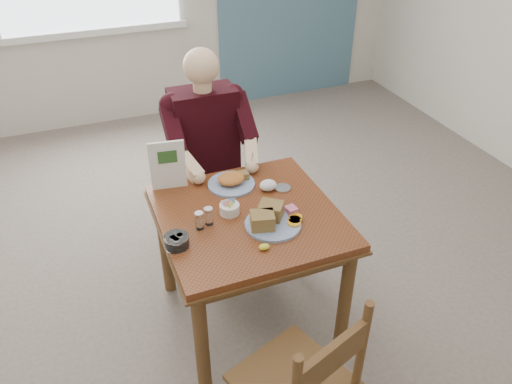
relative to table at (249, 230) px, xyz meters
name	(u,v)px	position (x,y,z in m)	size (l,w,h in m)	color
floor	(250,314)	(0.00, 0.00, -0.64)	(6.00, 6.00, 0.00)	#60564D
lemon_wedge	(264,247)	(-0.03, -0.29, 0.13)	(0.05, 0.04, 0.03)	yellow
napkin	(268,185)	(0.18, 0.17, 0.14)	(0.10, 0.08, 0.06)	white
metal_dish	(283,188)	(0.26, 0.15, 0.12)	(0.09, 0.09, 0.01)	silver
table	(249,230)	(0.00, 0.00, 0.00)	(0.92, 0.92, 0.75)	brown
chair_far	(207,180)	(0.00, 0.80, -0.16)	(0.42, 0.42, 0.95)	brown
diner	(208,142)	(0.00, 0.71, 0.17)	(0.53, 0.56, 1.39)	gray
near_plate	(271,219)	(0.07, -0.13, 0.15)	(0.37, 0.37, 0.09)	white
far_plate	(232,181)	(0.01, 0.29, 0.14)	(0.27, 0.27, 0.07)	white
caddy	(229,209)	(-0.09, 0.04, 0.14)	(0.11, 0.11, 0.08)	white
shakers	(204,218)	(-0.24, -0.02, 0.16)	(0.11, 0.07, 0.10)	white
creamer	(176,241)	(-0.41, -0.12, 0.14)	(0.14, 0.14, 0.06)	white
menu	(168,165)	(-0.32, 0.39, 0.26)	(0.19, 0.04, 0.29)	white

